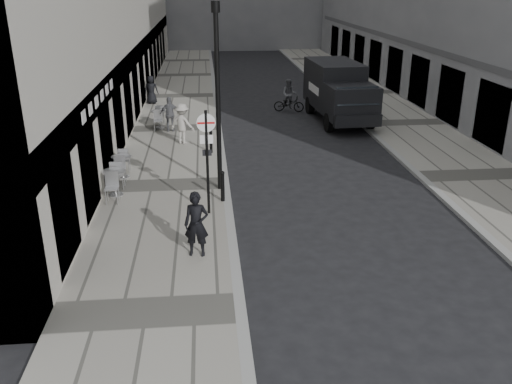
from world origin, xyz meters
TOP-DOWN VIEW (x-y plane):
  - sidewalk at (-2.00, 18.00)m, footprint 4.00×60.00m
  - far_sidewalk at (9.00, 18.00)m, footprint 4.00×60.00m
  - walking_man at (-0.92, 5.18)m, footprint 0.67×0.49m
  - sign_post at (-0.60, 7.81)m, footprint 0.54×0.09m
  - lamppost at (-0.20, 9.84)m, footprint 0.27×0.27m
  - bollard_near at (-0.43, 13.89)m, footprint 0.12×0.12m
  - bollard_far at (-0.15, 8.72)m, footprint 0.12×0.12m
  - panel_van at (5.99, 19.19)m, footprint 2.53×6.11m
  - cyclist at (3.87, 21.33)m, footprint 1.71×0.97m
  - pedestrian_a at (-2.22, 17.36)m, footprint 0.97×0.46m
  - pedestrian_b at (-1.60, 15.37)m, footprint 1.27×1.08m
  - pedestrian_c at (-3.60, 23.53)m, footprint 0.77×0.51m
  - cafe_table_near at (-3.60, 11.26)m, footprint 0.71×1.60m
  - cafe_table_mid at (-3.60, 9.53)m, footprint 0.76×1.72m
  - cafe_table_far at (-2.80, 18.10)m, footprint 0.74×1.67m

SIDE VIEW (x-z plane):
  - sidewalk at x=-2.00m, z-range 0.00..0.12m
  - far_sidewalk at x=9.00m, z-range 0.00..0.12m
  - bollard_near at x=-0.43m, z-range 0.12..1.01m
  - cafe_table_near at x=-3.60m, z-range 0.13..1.04m
  - bollard_far at x=-0.15m, z-range 0.12..1.05m
  - cafe_table_far at x=-2.80m, z-range 0.13..1.08m
  - cafe_table_mid at x=-3.60m, z-range 0.13..1.11m
  - cyclist at x=3.87m, z-range -0.19..1.56m
  - pedestrian_c at x=-3.60m, z-range 0.12..1.68m
  - pedestrian_a at x=-2.22m, z-range 0.12..1.72m
  - walking_man at x=-0.92m, z-range 0.12..1.81m
  - pedestrian_b at x=-1.60m, z-range 0.12..1.83m
  - panel_van at x=5.99m, z-range 0.18..3.00m
  - sign_post at x=-0.60m, z-range 0.57..3.70m
  - lamppost at x=-0.20m, z-range 0.46..6.42m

